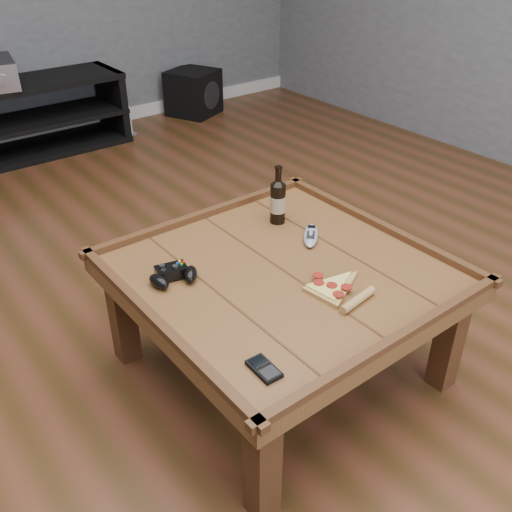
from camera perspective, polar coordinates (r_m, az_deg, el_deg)
ground at (r=2.22m, az=2.37°, el=-11.15°), size 6.00×6.00×0.00m
baseboard at (r=4.58m, az=-22.84°, el=10.83°), size 5.00×0.02×0.10m
coffee_table at (r=1.97m, az=2.62°, el=-2.81°), size 1.03×1.03×0.48m
media_console at (r=4.30m, az=-22.38°, el=12.44°), size 1.40×0.45×0.50m
beer_bottle at (r=2.19m, az=2.20°, el=5.59°), size 0.06×0.06×0.23m
game_controller at (r=1.89m, az=-8.26°, el=-1.88°), size 0.18×0.14×0.05m
pizza_slice at (r=1.84m, az=7.93°, el=-3.37°), size 0.20×0.29×0.03m
smartphone at (r=1.54m, az=0.81°, el=-11.21°), size 0.06×0.10×0.01m
remote_control at (r=2.12m, az=5.50°, el=2.06°), size 0.16×0.16×0.02m
subwoofer at (r=4.91m, az=-6.27°, el=15.94°), size 0.47×0.47×0.35m
game_console at (r=4.55m, az=-13.20°, el=13.04°), size 0.13×0.20×0.23m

